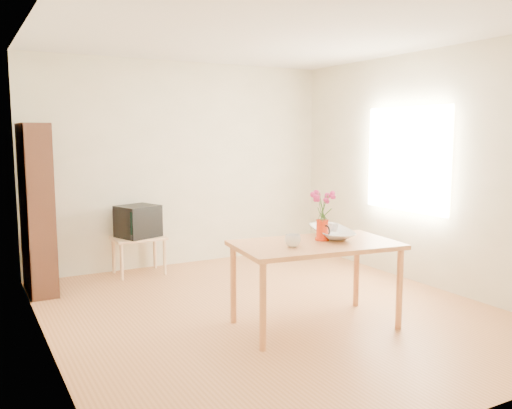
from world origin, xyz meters
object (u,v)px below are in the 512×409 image
television (138,221)px  mug (293,241)px  pitcher (322,231)px  bowl (332,212)px  table (316,252)px

television → mug: bearing=-97.3°
pitcher → bowl: 0.25m
pitcher → bowl: bowl is taller
mug → television: size_ratio=0.24×
television → bowl: bearing=-84.1°
pitcher → television: pitcher is taller
mug → table: bearing=158.1°
mug → bowl: size_ratio=0.28×
pitcher → mug: (-0.38, -0.11, -0.03)m
table → bowl: bowl is taller
mug → television: bearing=-109.6°
mug → pitcher: bearing=164.4°
bowl → table: bearing=-150.4°
pitcher → mug: 0.40m
table → television: size_ratio=2.73×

